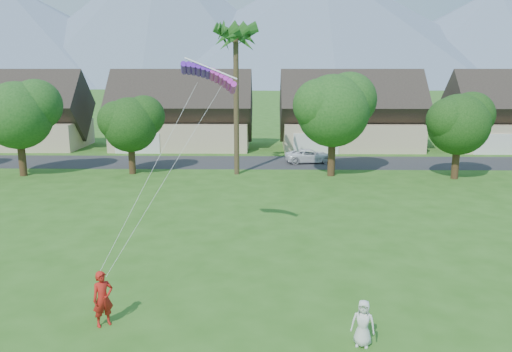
{
  "coord_description": "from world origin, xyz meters",
  "views": [
    {
      "loc": [
        0.45,
        -13.35,
        8.81
      ],
      "look_at": [
        0.0,
        10.0,
        3.8
      ],
      "focal_mm": 35.0,
      "sensor_mm": 36.0,
      "label": 1
    }
  ],
  "objects_px": {
    "parafoil_kite": "(210,74)",
    "watcher": "(363,323)",
    "kite_flyer": "(103,299)",
    "parked_car": "(310,156)"
  },
  "relations": [
    {
      "from": "kite_flyer",
      "to": "parafoil_kite",
      "type": "distance_m",
      "value": 10.84
    },
    {
      "from": "parked_car",
      "to": "parafoil_kite",
      "type": "bearing_deg",
      "value": 155.61
    },
    {
      "from": "parafoil_kite",
      "to": "parked_car",
      "type": "bearing_deg",
      "value": 75.69
    },
    {
      "from": "kite_flyer",
      "to": "parafoil_kite",
      "type": "xyz_separation_m",
      "value": [
        3.12,
        7.05,
        7.62
      ]
    },
    {
      "from": "parked_car",
      "to": "parafoil_kite",
      "type": "height_order",
      "value": "parafoil_kite"
    },
    {
      "from": "parafoil_kite",
      "to": "watcher",
      "type": "bearing_deg",
      "value": -53.97
    },
    {
      "from": "kite_flyer",
      "to": "parked_car",
      "type": "relative_size",
      "value": 0.42
    },
    {
      "from": "watcher",
      "to": "parafoil_kite",
      "type": "distance_m",
      "value": 12.68
    },
    {
      "from": "kite_flyer",
      "to": "parked_car",
      "type": "bearing_deg",
      "value": 35.67
    },
    {
      "from": "watcher",
      "to": "parafoil_kite",
      "type": "relative_size",
      "value": 0.6
    }
  ]
}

